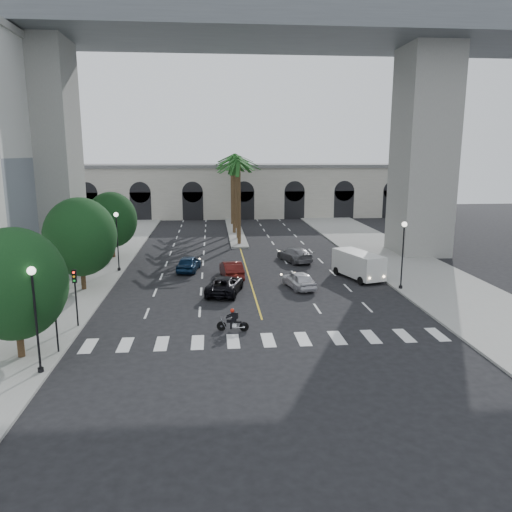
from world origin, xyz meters
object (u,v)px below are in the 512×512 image
Objects in this scene: cargo_van at (358,264)px; pedestrian_b at (64,288)px; lamp_post_right at (403,249)px; car_b at (231,270)px; traffic_signal_near at (55,309)px; motorcycle_rider at (234,321)px; car_c at (225,285)px; lamp_post_left_far at (117,236)px; car_d at (295,254)px; pedestrian_a at (53,302)px; car_e at (189,263)px; lamp_post_left_near at (35,311)px; car_a at (299,280)px; traffic_signal_far at (75,288)px.

cargo_van is 3.57× the size of pedestrian_b.
lamp_post_right is at bearing -1.94° from pedestrian_b.
traffic_signal_near is at bearing 51.52° from car_b.
car_c is at bearing 101.99° from motorcycle_rider.
lamp_post_right is 1.47× the size of traffic_signal_near.
lamp_post_left_far reaches higher than car_b.
car_b is 0.93× the size of car_d.
cargo_van is at bearing 1.89° from pedestrian_a.
motorcycle_rider is at bearing -150.89° from cargo_van.
car_e is (6.07, 18.30, -1.80)m from traffic_signal_near.
lamp_post_left_near is 0.95× the size of cargo_van.
car_c is at bearing -4.28° from car_a.
car_b reaches higher than car_d.
traffic_signal_near is at bearing -90.06° from pedestrian_a.
traffic_signal_near reaches higher than car_b.
lamp_post_left_far is at bearing -23.32° from car_b.
traffic_signal_near and traffic_signal_far have the same top height.
lamp_post_left_near is 21.00m from lamp_post_left_far.
traffic_signal_near reaches higher than pedestrian_b.
lamp_post_right is at bearing 15.98° from traffic_signal_far.
car_c is 12.14m from pedestrian_a.
car_a is at bearing 138.59° from car_b.
car_d is (16.31, 2.91, -2.52)m from lamp_post_left_far.
car_e is (-8.86, 6.52, 0.04)m from car_a.
traffic_signal_far is 0.75× the size of car_d.
car_b reaches higher than car_a.
lamp_post_left_near reaches higher than pedestrian_b.
lamp_post_right is 1.27× the size of car_e.
car_e is at bearing -1.89° from lamp_post_left_far.
car_a is 0.95× the size of car_e.
car_c is (9.21, -7.69, -2.55)m from lamp_post_left_far.
motorcycle_rider is at bearing 105.42° from car_c.
car_d is at bearing 47.05° from traffic_signal_far.
lamp_post_left_near is at bearing -96.00° from pedestrian_a.
lamp_post_right is 14.03m from car_b.
pedestrian_a is 1.22× the size of pedestrian_b.
car_d is (16.31, 23.91, -2.52)m from lamp_post_left_near.
traffic_signal_far is at bearing -178.15° from motorcycle_rider.
lamp_post_right is 3.41× the size of pedestrian_b.
traffic_signal_far reaches higher than pedestrian_a.
traffic_signal_near is 19.36m from car_e.
pedestrian_a is (-1.98, 5.89, -1.40)m from traffic_signal_near.
traffic_signal_near is 0.75× the size of car_c.
car_e reaches higher than car_a.
car_e reaches higher than car_d.
car_e is at bearing -43.67° from car_b.
car_c is (-0.30, 8.14, 0.04)m from motorcycle_rider.
lamp_post_left_near is 26.25m from lamp_post_right.
cargo_van is (-2.27, 3.78, -1.97)m from lamp_post_right.
traffic_signal_far is at bearing 43.32° from car_b.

